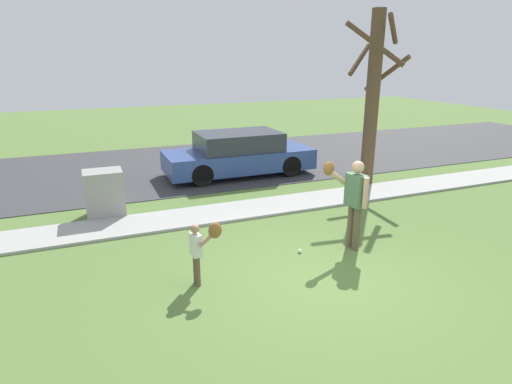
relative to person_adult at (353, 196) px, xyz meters
name	(u,v)px	position (x,y,z in m)	size (l,w,h in m)	color
ground_plane	(246,212)	(-1.14, 2.62, -1.06)	(48.00, 48.00, 0.00)	#567538
sidewalk_strip	(245,210)	(-1.14, 2.72, -1.03)	(36.00, 1.20, 0.06)	#A3A39E
road_surface	(193,164)	(-1.14, 7.72, -1.05)	(36.00, 6.80, 0.02)	#38383A
person_adult	(353,196)	(0.00, 0.00, 0.00)	(0.72, 0.61, 1.72)	brown
person_child	(201,245)	(-3.01, -0.27, -0.36)	(0.48, 0.40, 1.08)	brown
baseball	(300,251)	(-1.00, 0.17, -1.02)	(0.07, 0.07, 0.07)	white
utility_cabinet	(104,194)	(-4.23, 3.63, -0.52)	(0.85, 0.67, 1.08)	gray
street_tree_near	(373,95)	(2.94, 3.54, 1.47)	(1.84, 1.88, 4.73)	brown
parked_wagon_blue	(239,154)	(-0.15, 5.85, -0.40)	(4.50, 1.80, 1.33)	#2D478C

